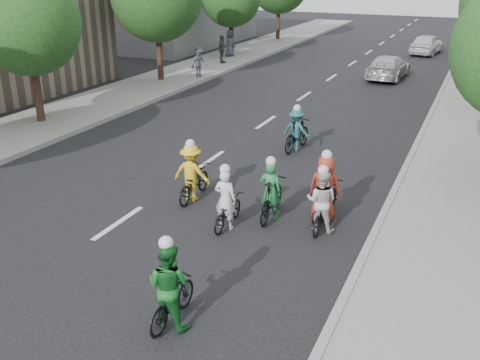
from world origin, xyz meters
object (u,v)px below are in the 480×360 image
Objects in this scene: follow_car_trail at (427,44)px; spectator_0 at (199,62)px; cyclist_1 at (322,207)px; follow_car_lead at (388,67)px; cyclist_2 at (271,196)px; cyclist_0 at (297,132)px; spectator_2 at (230,43)px; cyclist_3 at (192,177)px; cyclist_4 at (170,291)px; cyclist_6 at (325,195)px; spectator_1 at (222,49)px; cyclist_5 at (227,207)px.

spectator_0 is (-10.43, -14.44, 0.26)m from follow_car_trail.
follow_car_lead is at bearing -86.79° from cyclist_1.
cyclist_1 is at bearing 173.50° from cyclist_2.
spectator_0 is at bearing -39.14° from cyclist_0.
spectator_2 is at bearing -61.58° from cyclist_1.
spectator_0 is at bearing -65.61° from cyclist_3.
cyclist_4 reaches higher than spectator_0.
follow_car_lead is at bearing -88.96° from cyclist_4.
cyclist_6 reaches higher than cyclist_3.
spectator_0 is (-8.84, 9.21, 0.32)m from cyclist_0.
cyclist_1 is at bearing 121.76° from cyclist_0.
cyclist_2 is 17.63m from spectator_0.
spectator_1 is at bearing 48.72° from follow_car_trail.
spectator_1 is (-9.96, 19.91, 0.48)m from cyclist_5.
cyclist_1 is at bearing 97.89° from follow_car_lead.
cyclist_0 is 0.46× the size of follow_car_trail.
spectator_1 is (-10.30, -0.18, 0.37)m from follow_car_lead.
spectator_1 is at bearing -65.71° from cyclist_4.
cyclist_1 reaches higher than follow_car_trail.
cyclist_0 is 1.04× the size of cyclist_4.
spectator_0 is at bearing 61.31° from follow_car_trail.
cyclist_5 is 0.41× the size of follow_car_trail.
spectator_0 is at bearing -54.39° from cyclist_1.
cyclist_6 reaches higher than cyclist_2.
cyclist_5 reaches higher than cyclist_0.
cyclist_2 is at bearing -90.69° from cyclist_4.
cyclist_1 is 22.60m from spectator_1.
cyclist_3 reaches higher than follow_car_trail.
cyclist_5 is at bearing 94.72° from follow_car_trail.
cyclist_2 reaches higher than follow_car_lead.
spectator_2 is (-12.77, 21.59, 0.41)m from cyclist_1.
cyclist_5 is (-0.76, 3.88, -0.15)m from cyclist_4.
cyclist_4 is at bearing 85.20° from cyclist_2.
cyclist_3 is at bearing -129.09° from spectator_0.
spectator_2 reaches higher than spectator_0.
spectator_2 is (-10.30, 16.21, 0.37)m from cyclist_0.
cyclist_0 is 23.70m from follow_car_trail.
cyclist_6 reaches higher than spectator_0.
cyclist_1 reaches higher than cyclist_5.
cyclist_4 is (-0.06, -4.78, 0.08)m from cyclist_2.
cyclist_4 is (-1.40, -4.73, 0.09)m from cyclist_1.
follow_car_lead is at bearing -99.27° from cyclist_3.
cyclist_1 is at bearing -130.61° from spectator_2.
cyclist_5 is at bearing 38.43° from cyclist_6.
cyclist_6 is (-0.10, 0.63, 0.04)m from cyclist_1.
follow_car_trail is 2.53× the size of spectator_0.
cyclist_1 is at bearing 101.99° from cyclist_6.
cyclist_2 is 1.12× the size of spectator_0.
cyclist_1 is 1.34m from cyclist_2.
cyclist_4 is 1.05× the size of spectator_2.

